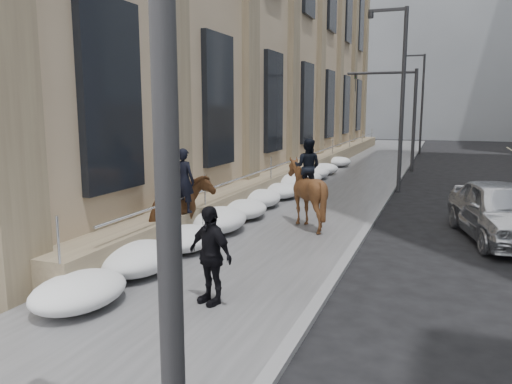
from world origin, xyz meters
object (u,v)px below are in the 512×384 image
Objects in this scene: mounted_horse_left at (181,208)px; car_silver at (501,211)px; pedestrian at (210,255)px; mounted_horse_right at (306,190)px.

mounted_horse_left is 0.51× the size of car_silver.
pedestrian is (2.53, -3.48, -0.06)m from mounted_horse_left.
mounted_horse_right reaches higher than pedestrian.
mounted_horse_left is 4.06m from mounted_horse_right.
mounted_horse_right is at bearing 112.15° from pedestrian.
car_silver is (5.56, 7.39, -0.19)m from pedestrian.
mounted_horse_right is 6.59m from pedestrian.
mounted_horse_left is at bearing 50.27° from mounted_horse_right.
mounted_horse_left is at bearing 148.87° from pedestrian.
pedestrian is 0.37× the size of car_silver.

